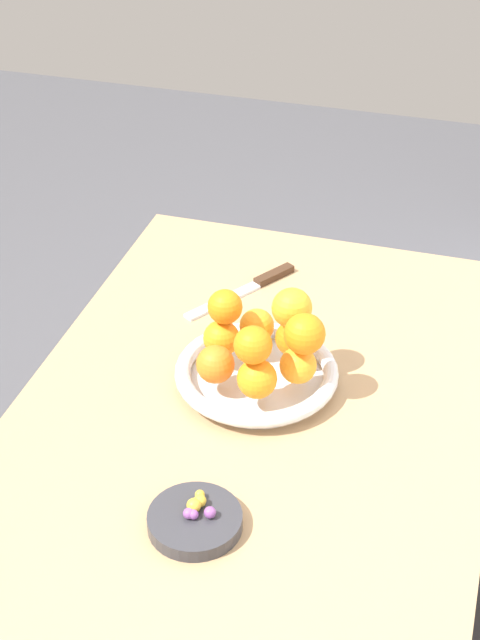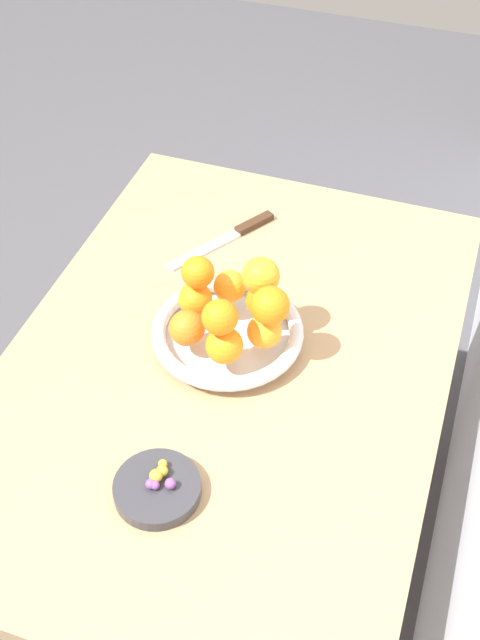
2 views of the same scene
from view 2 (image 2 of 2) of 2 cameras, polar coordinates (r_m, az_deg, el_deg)
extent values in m
plane|color=#4C4C51|center=(2.02, -0.70, -17.02)|extent=(6.00, 6.00, 0.00)
cube|color=tan|center=(1.42, -0.96, -3.37)|extent=(1.10, 0.76, 0.04)
cylinder|color=tan|center=(2.08, -4.64, 1.66)|extent=(0.05, 0.05, 0.70)
cylinder|color=tan|center=(1.98, 12.76, -2.51)|extent=(0.05, 0.05, 0.70)
cylinder|color=silver|center=(1.43, -0.89, -1.36)|extent=(0.23, 0.23, 0.01)
torus|color=silver|center=(1.41, -0.90, -0.81)|extent=(0.27, 0.27, 0.03)
cylinder|color=#333338|center=(1.24, -5.91, -11.85)|extent=(0.13, 0.13, 0.02)
sphere|color=orange|center=(1.41, -3.20, 1.49)|extent=(0.06, 0.06, 0.06)
sphere|color=orange|center=(1.36, -3.80, -0.58)|extent=(0.06, 0.06, 0.06)
sphere|color=orange|center=(1.33, -1.12, -1.81)|extent=(0.06, 0.06, 0.06)
sphere|color=orange|center=(1.36, 1.74, -0.80)|extent=(0.06, 0.06, 0.06)
sphere|color=orange|center=(1.41, 1.65, 1.37)|extent=(0.06, 0.06, 0.06)
sphere|color=orange|center=(1.44, -0.74, 2.41)|extent=(0.06, 0.06, 0.06)
sphere|color=orange|center=(1.29, -1.37, 0.18)|extent=(0.06, 0.06, 0.06)
sphere|color=orange|center=(1.36, 1.48, 3.14)|extent=(0.07, 0.07, 0.07)
sphere|color=orange|center=(1.38, -3.02, 3.41)|extent=(0.06, 0.06, 0.06)
sphere|color=orange|center=(1.31, 2.15, 1.03)|extent=(0.07, 0.07, 0.07)
sphere|color=#8C4C99|center=(1.23, -6.05, -11.07)|extent=(0.01, 0.01, 0.01)
sphere|color=gold|center=(1.24, -5.51, -10.15)|extent=(0.01, 0.01, 0.01)
sphere|color=gold|center=(1.23, -5.99, -10.96)|extent=(0.02, 0.02, 0.02)
sphere|color=#8C4C99|center=(1.22, -4.98, -11.52)|extent=(0.02, 0.02, 0.02)
sphere|color=#8C4C99|center=(1.22, -6.38, -11.51)|extent=(0.02, 0.02, 0.02)
sphere|color=gold|center=(1.23, -5.56, -10.62)|extent=(0.02, 0.02, 0.02)
sphere|color=#8C4C99|center=(1.22, -6.07, -11.59)|extent=(0.01, 0.01, 0.01)
cube|color=#3F2819|center=(1.67, 1.02, 6.90)|extent=(0.09, 0.07, 0.01)
cube|color=silver|center=(1.61, -2.56, 4.98)|extent=(0.16, 0.11, 0.01)
camera|label=1|loc=(0.31, -151.29, -48.10)|focal=55.00mm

